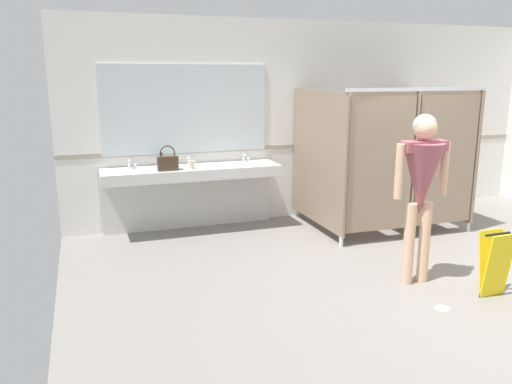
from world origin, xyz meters
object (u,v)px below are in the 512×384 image
Objects in this scene: person_standing at (421,178)px; wet_floor_sign at (495,263)px; paper_cup at (191,165)px; handbag at (168,162)px; soap_dispenser at (161,160)px.

person_standing reaches higher than wet_floor_sign.
person_standing is 15.80× the size of paper_cup.
person_standing is at bearing -51.91° from paper_cup.
person_standing is 1.05m from wet_floor_sign.
handbag reaches higher than soap_dispenser.
paper_cup is at bearing 4.32° from handbag.
paper_cup is 0.17× the size of wet_floor_sign.
paper_cup is (0.33, -0.29, -0.03)m from soap_dispenser.
wet_floor_sign is at bearing -50.76° from paper_cup.
wet_floor_sign is (2.60, -2.80, -0.66)m from handbag.
person_standing is 3.36m from soap_dispenser.
wet_floor_sign is (2.63, -3.11, -0.64)m from soap_dispenser.
handbag is 0.32m from soap_dispenser.
paper_cup is (0.30, 0.02, -0.05)m from handbag.
soap_dispenser is at bearing 95.97° from handbag.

